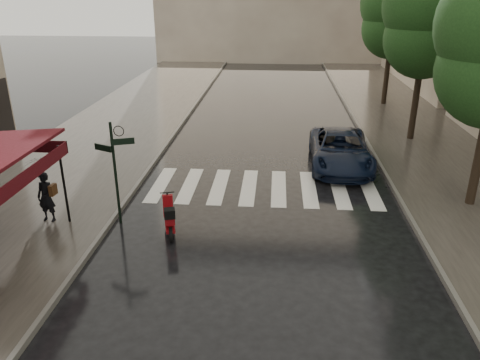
# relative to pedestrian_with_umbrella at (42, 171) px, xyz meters

# --- Properties ---
(ground) EXTENTS (120.00, 120.00, 0.00)m
(ground) POSITION_rel_pedestrian_with_umbrella_xyz_m (3.26, -2.79, -1.69)
(ground) COLOR black
(ground) RESTS_ON ground
(sidewalk_near) EXTENTS (6.00, 60.00, 0.12)m
(sidewalk_near) POSITION_rel_pedestrian_with_umbrella_xyz_m (-1.24, 9.21, -1.63)
(sidewalk_near) COLOR #38332D
(sidewalk_near) RESTS_ON ground
(sidewalk_far) EXTENTS (5.50, 60.00, 0.12)m
(sidewalk_far) POSITION_rel_pedestrian_with_umbrella_xyz_m (13.51, 9.21, -1.63)
(sidewalk_far) COLOR #38332D
(sidewalk_far) RESTS_ON ground
(curb_near) EXTENTS (0.12, 60.00, 0.16)m
(curb_near) POSITION_rel_pedestrian_with_umbrella_xyz_m (1.81, 9.21, -1.62)
(curb_near) COLOR #595651
(curb_near) RESTS_ON ground
(curb_far) EXTENTS (0.12, 60.00, 0.16)m
(curb_far) POSITION_rel_pedestrian_with_umbrella_xyz_m (10.71, 9.21, -1.62)
(curb_far) COLOR #595651
(curb_far) RESTS_ON ground
(crosswalk) EXTENTS (7.85, 3.20, 0.01)m
(crosswalk) POSITION_rel_pedestrian_with_umbrella_xyz_m (6.23, 3.21, -1.69)
(crosswalk) COLOR silver
(crosswalk) RESTS_ON ground
(signpost) EXTENTS (1.17, 0.29, 3.10)m
(signpost) POSITION_rel_pedestrian_with_umbrella_xyz_m (2.07, 0.21, 0.14)
(signpost) COLOR black
(signpost) RESTS_ON ground
(tree_mid) EXTENTS (3.80, 3.80, 8.34)m
(tree_mid) POSITION_rel_pedestrian_with_umbrella_xyz_m (12.76, 9.21, 3.90)
(tree_mid) COLOR black
(tree_mid) RESTS_ON sidewalk_far
(tree_far) EXTENTS (3.80, 3.80, 8.16)m
(tree_far) POSITION_rel_pedestrian_with_umbrella_xyz_m (12.96, 16.21, 3.76)
(tree_far) COLOR black
(tree_far) RESTS_ON sidewalk_far
(pedestrian_with_umbrella) EXTENTS (0.98, 0.99, 2.36)m
(pedestrian_with_umbrella) POSITION_rel_pedestrian_with_umbrella_xyz_m (0.00, 0.00, 0.00)
(pedestrian_with_umbrella) COLOR black
(pedestrian_with_umbrella) RESTS_ON sidewalk_near
(scooter) EXTENTS (0.67, 1.54, 1.03)m
(scooter) POSITION_rel_pedestrian_with_umbrella_xyz_m (3.67, -0.29, -1.21)
(scooter) COLOR black
(scooter) RESTS_ON ground
(parked_car) EXTENTS (2.38, 4.94, 1.36)m
(parked_car) POSITION_rel_pedestrian_with_umbrella_xyz_m (9.13, 5.61, -1.01)
(parked_car) COLOR black
(parked_car) RESTS_ON ground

